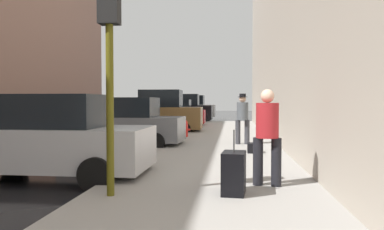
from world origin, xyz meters
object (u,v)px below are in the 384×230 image
Objects in this scene: parked_silver_sedan at (51,140)px; parked_white_van at (191,108)px; parked_red_hatchback at (173,114)px; parked_black_suv at (183,110)px; parked_gray_coupe at (125,124)px; fire_hydrant at (185,129)px; pedestrian_with_beanie at (243,116)px; duffel_bag at (253,148)px; rolling_suitcase at (234,173)px; parked_bronze_suv at (158,114)px; traffic_light at (110,30)px; pedestrian_in_red_jacket at (267,132)px.

parked_white_van is (-0.00, 27.51, 0.18)m from parked_silver_sedan.
parked_black_suv is at bearing 90.00° from parked_red_hatchback.
parked_gray_coupe reaches higher than fire_hydrant.
parked_white_van reaches higher than pedestrian_with_beanie.
parked_silver_sedan reaches higher than duffel_bag.
rolling_suitcase is at bearing -92.77° from pedestrian_with_beanie.
fire_hydrant is 5.46m from duffel_bag.
parked_gray_coupe is at bearing -90.00° from parked_black_suv.
parked_bronze_suv is at bearing 118.88° from duffel_bag.
parked_red_hatchback is at bearing 90.00° from parked_bronze_suv.
parked_white_van is 1.29× the size of traffic_light.
parked_white_van reaches higher than duffel_bag.
duffel_bag is (0.24, -2.21, -0.85)m from pedestrian_with_beanie.
pedestrian_in_red_jacket is at bearing -90.02° from duffel_bag.
traffic_light is at bearing -82.05° from parked_bronze_suv.
duffel_bag is at bearing -76.38° from parked_black_suv.
parked_silver_sedan is 0.99× the size of parked_gray_coupe.
parked_black_suv is 10.46× the size of duffel_bag.
pedestrian_in_red_jacket reaches higher than parked_silver_sedan.
fire_hydrant is (1.80, -3.17, -0.54)m from parked_bronze_suv.
pedestrian_in_red_jacket is (2.54, 0.97, -1.65)m from traffic_light.
rolling_suitcase is at bearing -78.48° from fire_hydrant.
fire_hydrant is at bearing 90.28° from traffic_light.
parked_bronze_suv reaches higher than rolling_suitcase.
parked_white_van reaches higher than parked_gray_coupe.
rolling_suitcase is at bearing -61.07° from parked_gray_coupe.
pedestrian_in_red_jacket is at bearing -78.94° from parked_black_suv.
fire_hydrant is (1.80, -8.19, -0.35)m from parked_red_hatchback.
duffel_bag is at bearing 39.24° from parked_silver_sedan.
parked_bronze_suv is at bearing -90.00° from parked_white_van.
pedestrian_in_red_jacket is (4.39, -6.22, 0.26)m from parked_gray_coupe.
rolling_suitcase is (3.80, -12.97, -0.54)m from parked_bronze_suv.
parked_gray_coupe is 4.17m from pedestrian_with_beanie.
parked_black_suv is (-0.00, 16.26, 0.18)m from parked_gray_coupe.
pedestrian_with_beanie is (4.15, 5.79, 0.29)m from parked_silver_sedan.
pedestrian_with_beanie is at bearing 96.27° from duffel_bag.
traffic_light reaches higher than pedestrian_with_beanie.
parked_white_van reaches higher than pedestrian_in_red_jacket.
pedestrian_with_beanie is at bearing 92.11° from pedestrian_in_red_jacket.
traffic_light is (0.05, -10.11, 2.26)m from fire_hydrant.
parked_white_van reaches higher than rolling_suitcase.
parked_black_suv is (-0.00, 5.15, 0.18)m from parked_red_hatchback.
duffel_bag is at bearing -61.12° from parked_bronze_suv.
duffel_bag is at bearing -79.60° from parked_white_van.
rolling_suitcase is at bearing -78.07° from parked_red_hatchback.
parked_black_suv reaches higher than parked_gray_coupe.
rolling_suitcase is (3.80, -23.13, -0.54)m from parked_black_suv.
parked_black_suv is at bearing -90.00° from parked_white_van.
duffel_bag is (4.39, -18.13, -0.74)m from parked_black_suv.
pedestrian_in_red_jacket is at bearing 20.91° from traffic_light.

